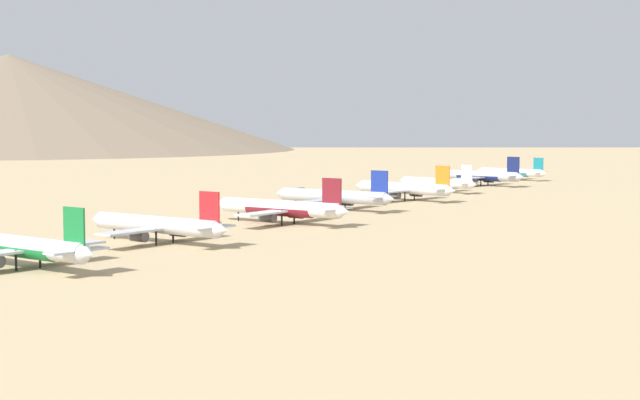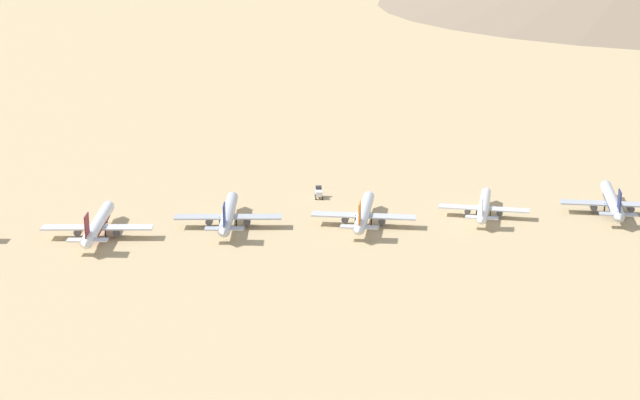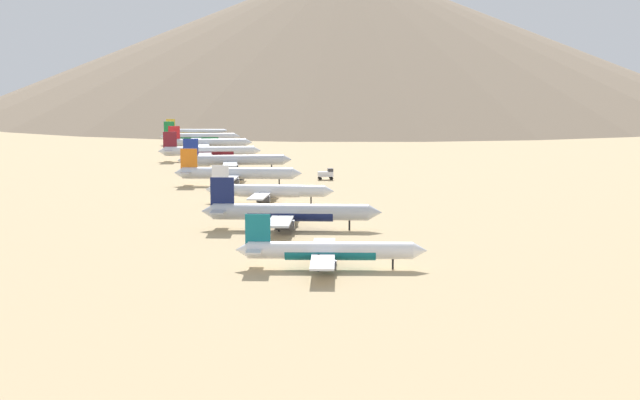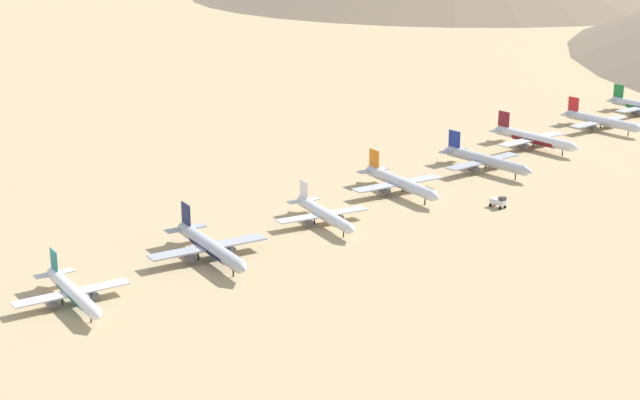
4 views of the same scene
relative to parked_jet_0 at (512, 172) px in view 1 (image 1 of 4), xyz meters
name	(u,v)px [view 1 (image 1 of 4)]	position (x,y,z in m)	size (l,w,h in m)	color
ground_plane	(344,211)	(-22.05, 170.68, -3.47)	(2069.42, 2069.42, 0.00)	tan
parked_jet_0	(512,172)	(0.00, 0.00, 0.00)	(36.21, 29.51, 10.44)	white
parked_jet_1	(480,176)	(-5.14, 43.37, 0.62)	(42.67, 34.83, 12.32)	#B2B7C1
parked_jet_2	(438,183)	(-8.80, 87.01, 0.08)	(36.77, 30.13, 10.67)	silver
parked_jet_3	(405,188)	(-17.94, 127.38, 0.61)	(42.07, 34.34, 12.14)	silver
parked_jet_4	(334,197)	(-19.21, 171.32, 0.68)	(42.69, 34.56, 12.35)	#B2B7C1
parked_jet_5	(281,208)	(-29.72, 211.46, 0.65)	(42.89, 34.73, 12.41)	silver
parked_jet_6	(158,225)	(-32.15, 258.93, 0.55)	(41.40, 33.56, 11.96)	silver
parked_jet_7	(21,247)	(-37.56, 299.49, 0.49)	(41.26, 33.50, 11.90)	silver
service_truck	(304,193)	(13.00, 141.96, -1.39)	(5.30, 2.88, 3.90)	silver
desert_hill_0	(9,102)	(581.79, -176.96, 40.86)	(533.63, 533.63, 88.67)	#7A6854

